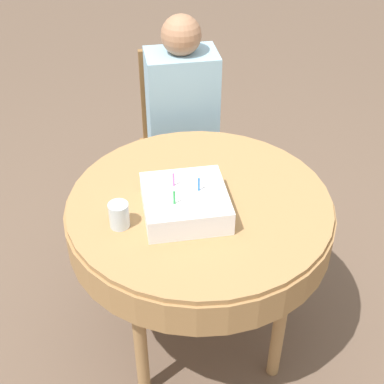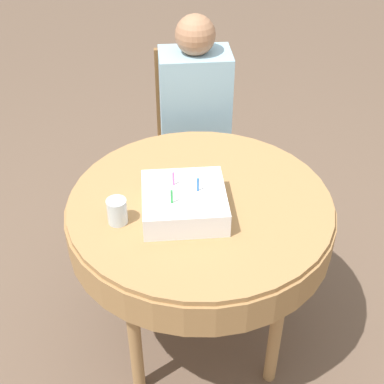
# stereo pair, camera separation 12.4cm
# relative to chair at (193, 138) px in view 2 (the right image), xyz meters

# --- Properties ---
(ground_plane) EXTENTS (12.00, 12.00, 0.00)m
(ground_plane) POSITION_rel_chair_xyz_m (-0.05, -0.82, -0.51)
(ground_plane) COLOR brown
(dining_table) EXTENTS (1.00, 1.00, 0.75)m
(dining_table) POSITION_rel_chair_xyz_m (-0.05, -0.82, 0.15)
(dining_table) COLOR #9E7547
(dining_table) RESTS_ON ground_plane
(chair) EXTENTS (0.41, 0.41, 0.95)m
(chair) POSITION_rel_chair_xyz_m (0.00, 0.00, 0.00)
(chair) COLOR brown
(chair) RESTS_ON ground_plane
(person) EXTENTS (0.33, 0.32, 1.18)m
(person) POSITION_rel_chair_xyz_m (0.00, -0.10, 0.20)
(person) COLOR #9E7051
(person) RESTS_ON ground_plane
(birthday_cake) EXTENTS (0.29, 0.29, 0.14)m
(birthday_cake) POSITION_rel_chair_xyz_m (-0.11, -0.89, 0.29)
(birthday_cake) COLOR white
(birthday_cake) RESTS_ON dining_table
(drinking_glass) EXTENTS (0.07, 0.07, 0.09)m
(drinking_glass) POSITION_rel_chair_xyz_m (-0.35, -0.92, 0.29)
(drinking_glass) COLOR silver
(drinking_glass) RESTS_ON dining_table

